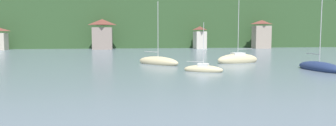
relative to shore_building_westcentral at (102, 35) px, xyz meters
name	(u,v)px	position (x,y,z in m)	size (l,w,h in m)	color
wooded_hillside	(134,26)	(11.60, 35.64, 3.57)	(352.00, 53.42, 41.04)	#2D4C28
shore_building_westcentral	(102,35)	(0.00, 0.00, 0.00)	(6.69, 5.81, 9.96)	gray
shore_building_central	(200,38)	(33.03, 0.16, -1.10)	(3.73, 6.15, 7.69)	beige
shore_building_eastcentral	(261,35)	(55.04, -0.74, -0.01)	(5.92, 4.24, 9.92)	gray
sailboat_far_0	(238,60)	(26.64, -54.07, -4.27)	(8.30, 4.12, 12.47)	#CCBC8E
sailboat_far_3	(203,69)	(17.39, -66.05, -4.51)	(5.38, 3.78, 6.88)	#CCBC8E
sailboat_far_5	(319,67)	(33.71, -66.72, -4.43)	(3.14, 8.45, 12.64)	navy
sailboat_far_7	(158,62)	(12.51, -55.06, -4.40)	(7.29, 7.83, 10.82)	#CCBC8E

